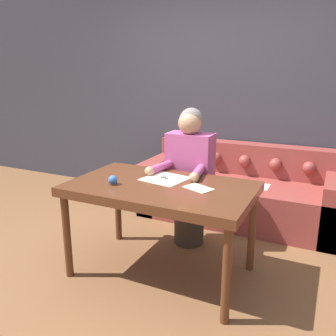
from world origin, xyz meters
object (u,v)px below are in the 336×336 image
person (189,177)px  scissors (166,179)px  pin_cushion (113,180)px  couch (240,192)px  dining_table (161,194)px

person → scissors: (-0.03, -0.43, 0.10)m
scissors → pin_cushion: pin_cushion is taller
couch → scissors: couch is taller
scissors → person: bearing=85.9°
couch → pin_cushion: (-0.60, -1.55, 0.49)m
dining_table → couch: bearing=78.8°
person → scissors: 0.44m
person → pin_cushion: bearing=-114.5°
couch → pin_cushion: size_ratio=29.28×
couch → person: size_ratio=1.63×
scissors → pin_cushion: bearing=-134.8°
person → scissors: size_ratio=5.91×
person → scissors: bearing=-94.1°
dining_table → scissors: scissors is taller
couch → person: bearing=-108.3°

